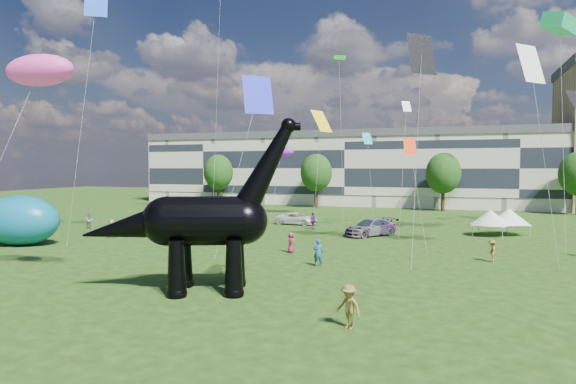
% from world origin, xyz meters
% --- Properties ---
extents(ground, '(220.00, 220.00, 0.00)m').
position_xyz_m(ground, '(0.00, 0.00, 0.00)').
color(ground, '#16330C').
rests_on(ground, ground).
extents(terrace_row, '(78.00, 11.00, 12.00)m').
position_xyz_m(terrace_row, '(-8.00, 62.00, 6.00)').
color(terrace_row, beige).
rests_on(terrace_row, ground).
extents(tree_far_left, '(5.20, 5.20, 9.44)m').
position_xyz_m(tree_far_left, '(-30.00, 53.00, 6.29)').
color(tree_far_left, '#382314').
rests_on(tree_far_left, ground).
extents(tree_mid_left, '(5.20, 5.20, 9.44)m').
position_xyz_m(tree_mid_left, '(-12.00, 53.00, 6.29)').
color(tree_mid_left, '#382314').
rests_on(tree_mid_left, ground).
extents(tree_mid_right, '(5.20, 5.20, 9.44)m').
position_xyz_m(tree_mid_right, '(8.00, 53.00, 6.29)').
color(tree_mid_right, '#382314').
rests_on(tree_mid_right, ground).
extents(dinosaur_sculpture, '(11.68, 5.95, 9.74)m').
position_xyz_m(dinosaur_sculpture, '(-3.57, -0.85, 3.68)').
color(dinosaur_sculpture, black).
rests_on(dinosaur_sculpture, ground).
extents(car_silver, '(2.94, 5.18, 1.66)m').
position_xyz_m(car_silver, '(-17.10, 24.58, 0.83)').
color(car_silver, '#B8B8BD').
rests_on(car_silver, ground).
extents(car_grey, '(4.38, 2.69, 1.36)m').
position_xyz_m(car_grey, '(-14.02, 18.80, 0.68)').
color(car_grey, gray).
rests_on(car_grey, ground).
extents(car_white, '(5.25, 2.86, 1.40)m').
position_xyz_m(car_white, '(-7.80, 29.65, 0.70)').
color(car_white, white).
rests_on(car_white, ground).
extents(car_dark, '(5.34, 5.95, 1.66)m').
position_xyz_m(car_dark, '(1.86, 23.28, 0.83)').
color(car_dark, '#595960').
rests_on(car_dark, ground).
extents(gazebo_near, '(4.97, 4.97, 2.63)m').
position_xyz_m(gazebo_near, '(14.70, 28.26, 1.85)').
color(gazebo_near, white).
rests_on(gazebo_near, ground).
extents(gazebo_far, '(4.50, 4.50, 2.56)m').
position_xyz_m(gazebo_far, '(12.94, 27.07, 1.80)').
color(gazebo_far, silver).
rests_on(gazebo_far, ground).
extents(gazebo_left, '(4.97, 4.97, 2.72)m').
position_xyz_m(gazebo_left, '(-16.74, 23.48, 1.91)').
color(gazebo_left, silver).
rests_on(gazebo_left, ground).
extents(inflatable_teal, '(7.65, 5.65, 4.32)m').
position_xyz_m(inflatable_teal, '(-25.79, 7.81, 2.16)').
color(inflatable_teal, '#0B658B').
rests_on(inflatable_teal, ground).
extents(visitors, '(53.89, 36.12, 1.88)m').
position_xyz_m(visitors, '(-0.34, 13.13, 0.87)').
color(visitors, brown).
rests_on(visitors, ground).
extents(kites, '(52.60, 48.98, 28.17)m').
position_xyz_m(kites, '(-10.15, 24.03, 22.61)').
color(kites, red).
rests_on(kites, ground).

